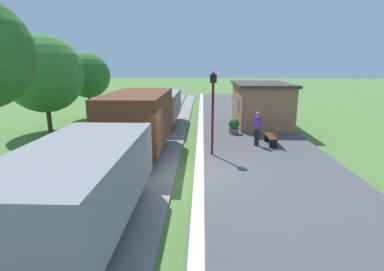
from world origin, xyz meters
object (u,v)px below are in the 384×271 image
at_px(station_hut, 260,103).
at_px(potted_planter, 234,126).
at_px(freight_train, 139,125).
at_px(tree_field_left, 88,76).
at_px(tree_trackside_far, 44,74).
at_px(bench_near_hut, 272,136).
at_px(person_waiting, 257,127).
at_px(lamp_post_near, 213,98).

xyz_separation_m(station_hut, potted_planter, (-2.04, -2.92, -0.93)).
relative_size(freight_train, potted_planter, 21.18).
relative_size(freight_train, station_hut, 3.34).
relative_size(potted_planter, tree_field_left, 0.18).
distance_m(tree_trackside_far, tree_field_left, 5.14).
distance_m(bench_near_hut, tree_field_left, 15.45).
distance_m(freight_train, potted_planter, 6.12).
xyz_separation_m(freight_train, tree_field_left, (-6.14, 9.98, 1.84)).
bearing_deg(freight_train, tree_field_left, 121.60).
height_order(potted_planter, tree_trackside_far, tree_trackside_far).
height_order(freight_train, potted_planter, freight_train).
relative_size(bench_near_hut, potted_planter, 1.64).
relative_size(bench_near_hut, person_waiting, 0.88).
height_order(potted_planter, lamp_post_near, lamp_post_near).
distance_m(potted_planter, tree_field_left, 12.82).
bearing_deg(tree_trackside_far, bench_near_hut, -14.72).
distance_m(potted_planter, lamp_post_near, 4.82).
xyz_separation_m(tree_trackside_far, tree_field_left, (0.70, 5.08, -0.29)).
bearing_deg(tree_field_left, person_waiting, -36.73).
bearing_deg(lamp_post_near, freight_train, 173.93).
bearing_deg(potted_planter, station_hut, 55.06).
relative_size(person_waiting, tree_field_left, 0.34).
xyz_separation_m(person_waiting, tree_trackside_far, (-12.47, 3.70, 2.45)).
height_order(station_hut, person_waiting, station_hut).
bearing_deg(tree_field_left, station_hut, -14.30).
relative_size(station_hut, tree_trackside_far, 0.97).
bearing_deg(bench_near_hut, tree_trackside_far, 165.28).
height_order(bench_near_hut, lamp_post_near, lamp_post_near).
bearing_deg(person_waiting, tree_field_left, -57.16).
bearing_deg(lamp_post_near, station_hut, 63.93).
bearing_deg(station_hut, tree_field_left, 165.70).
distance_m(bench_near_hut, potted_planter, 2.90).
bearing_deg(station_hut, lamp_post_near, -116.07).
relative_size(freight_train, bench_near_hut, 12.93).
xyz_separation_m(freight_train, station_hut, (6.80, 6.68, 0.15)).
height_order(freight_train, bench_near_hut, freight_train).
bearing_deg(lamp_post_near, tree_trackside_far, 152.76).
height_order(lamp_post_near, tree_field_left, tree_field_left).
distance_m(station_hut, potted_planter, 3.68).
height_order(person_waiting, lamp_post_near, lamp_post_near).
xyz_separation_m(station_hut, person_waiting, (-1.17, -5.48, -0.47)).
relative_size(potted_planter, tree_trackside_far, 0.15).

